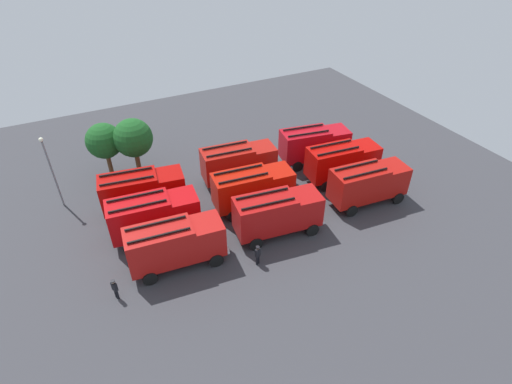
# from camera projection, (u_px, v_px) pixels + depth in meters

# --- Properties ---
(ground_plane) EXTENTS (54.79, 54.79, 0.00)m
(ground_plane) POSITION_uv_depth(u_px,v_px,m) (256.00, 204.00, 36.48)
(ground_plane) COLOR #38383D
(fire_truck_0) EXTENTS (7.40, 3.31, 3.88)m
(fire_truck_0) POSITION_uv_depth(u_px,v_px,m) (175.00, 243.00, 29.28)
(fire_truck_0) COLOR #B31512
(fire_truck_0) RESTS_ON ground
(fire_truck_1) EXTENTS (7.45, 3.48, 3.88)m
(fire_truck_1) POSITION_uv_depth(u_px,v_px,m) (277.00, 213.00, 32.13)
(fire_truck_1) COLOR #AD100F
(fire_truck_1) RESTS_ON ground
(fire_truck_2) EXTENTS (7.38, 3.25, 3.88)m
(fire_truck_2) POSITION_uv_depth(u_px,v_px,m) (368.00, 183.00, 35.51)
(fire_truck_2) COLOR #AA110C
(fire_truck_2) RESTS_ON ground
(fire_truck_3) EXTENTS (7.41, 3.33, 3.88)m
(fire_truck_3) POSITION_uv_depth(u_px,v_px,m) (154.00, 215.00, 31.90)
(fire_truck_3) COLOR #BC080C
(fire_truck_3) RESTS_ON ground
(fire_truck_4) EXTENTS (7.40, 3.32, 3.88)m
(fire_truck_4) POSITION_uv_depth(u_px,v_px,m) (253.00, 187.00, 34.93)
(fire_truck_4) COLOR #B81205
(fire_truck_4) RESTS_ON ground
(fire_truck_5) EXTENTS (7.41, 3.33, 3.88)m
(fire_truck_5) POSITION_uv_depth(u_px,v_px,m) (342.00, 161.00, 38.50)
(fire_truck_5) COLOR #B70804
(fire_truck_5) RESTS_ON ground
(fire_truck_6) EXTENTS (7.48, 3.58, 3.88)m
(fire_truck_6) POSITION_uv_depth(u_px,v_px,m) (143.00, 190.00, 34.60)
(fire_truck_6) COLOR #AA0704
(fire_truck_6) RESTS_ON ground
(fire_truck_7) EXTENTS (7.41, 3.34, 3.88)m
(fire_truck_7) POSITION_uv_depth(u_px,v_px,m) (238.00, 162.00, 38.28)
(fire_truck_7) COLOR #A8150E
(fire_truck_7) RESTS_ON ground
(fire_truck_8) EXTENTS (7.50, 3.68, 3.88)m
(fire_truck_8) POSITION_uv_depth(u_px,v_px,m) (314.00, 144.00, 41.20)
(fire_truck_8) COLOR #B10C16
(fire_truck_8) RESTS_ON ground
(firefighter_0) EXTENTS (0.48, 0.41, 1.77)m
(firefighter_0) POSITION_uv_depth(u_px,v_px,m) (258.00, 254.00, 29.97)
(firefighter_0) COLOR black
(firefighter_0) RESTS_ON ground
(firefighter_1) EXTENTS (0.48, 0.45, 1.71)m
(firefighter_1) POSITION_uv_depth(u_px,v_px,m) (380.00, 174.00, 38.77)
(firefighter_1) COLOR black
(firefighter_1) RESTS_ON ground
(firefighter_2) EXTENTS (0.48, 0.43, 1.72)m
(firefighter_2) POSITION_uv_depth(u_px,v_px,m) (291.00, 174.00, 38.80)
(firefighter_2) COLOR black
(firefighter_2) RESTS_ON ground
(firefighter_3) EXTENTS (0.40, 0.48, 1.73)m
(firefighter_3) POSITION_uv_depth(u_px,v_px,m) (115.00, 288.00, 27.38)
(firefighter_3) COLOR black
(firefighter_3) RESTS_ON ground
(tree_0) EXTENTS (3.45, 3.45, 5.35)m
(tree_0) POSITION_uv_depth(u_px,v_px,m) (104.00, 141.00, 38.64)
(tree_0) COLOR brown
(tree_0) RESTS_ON ground
(tree_1) EXTENTS (3.74, 3.74, 5.80)m
(tree_1) POSITION_uv_depth(u_px,v_px,m) (133.00, 138.00, 38.50)
(tree_1) COLOR brown
(tree_1) RESTS_ON ground
(traffic_cone_0) EXTENTS (0.47, 0.47, 0.66)m
(traffic_cone_0) POSITION_uv_depth(u_px,v_px,m) (273.00, 162.00, 41.77)
(traffic_cone_0) COLOR #F2600C
(traffic_cone_0) RESTS_ON ground
(lamppost) EXTENTS (0.36, 0.36, 6.87)m
(lamppost) POSITION_uv_depth(u_px,v_px,m) (51.00, 168.00, 34.07)
(lamppost) COLOR slate
(lamppost) RESTS_ON ground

